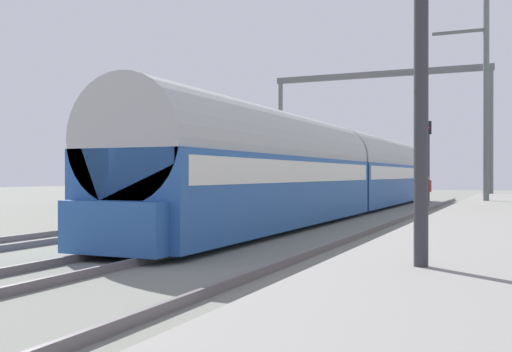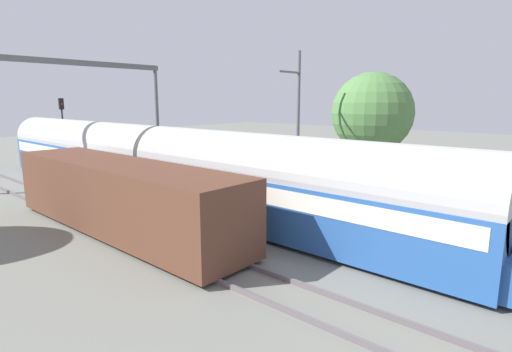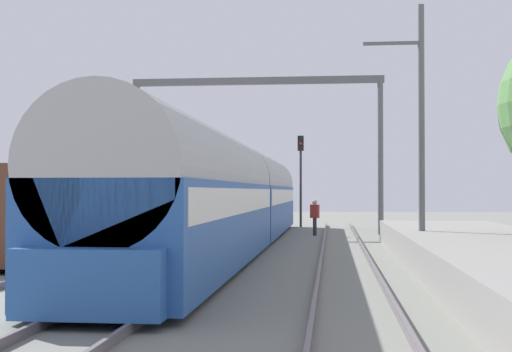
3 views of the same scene
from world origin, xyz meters
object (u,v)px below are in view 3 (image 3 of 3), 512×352
object	(u,v)px
passenger_train	(233,196)
freight_car	(100,211)
catenary_gantry	(257,121)
railway_signal_far	(301,169)
person_crossing	(315,214)

from	to	relation	value
passenger_train	freight_car	size ratio (longest dim) A/B	2.53
freight_car	catenary_gantry	size ratio (longest dim) A/B	1.02
freight_car	railway_signal_far	size ratio (longest dim) A/B	2.39
passenger_train	railway_signal_far	size ratio (longest dim) A/B	6.04
passenger_train	freight_car	bearing A→B (deg)	-142.51
passenger_train	catenary_gantry	size ratio (longest dim) A/B	2.59
railway_signal_far	catenary_gantry	size ratio (longest dim) A/B	0.43
freight_car	person_crossing	world-z (taller)	freight_car
freight_car	catenary_gantry	xyz separation A→B (m)	(4.15, 12.02, 4.18)
passenger_train	catenary_gantry	xyz separation A→B (m)	(0.00, 8.83, 3.67)
catenary_gantry	passenger_train	bearing A→B (deg)	-90.00
railway_signal_far	catenary_gantry	distance (m)	7.60
passenger_train	person_crossing	xyz separation A→B (m)	(2.94, 7.67, -0.94)
person_crossing	railway_signal_far	world-z (taller)	railway_signal_far
freight_car	railway_signal_far	distance (m)	20.08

